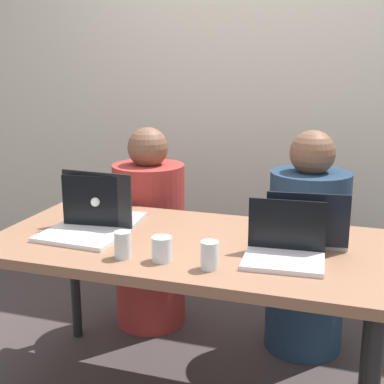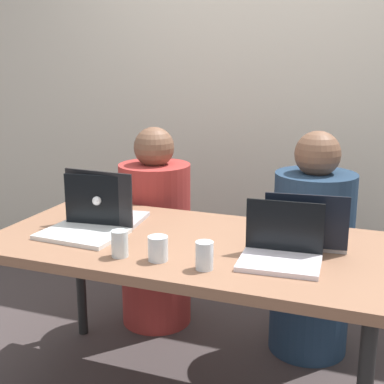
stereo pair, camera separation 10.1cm
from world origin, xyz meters
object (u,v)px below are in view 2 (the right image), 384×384
at_px(person_on_right, 312,257).
at_px(laptop_back_right, 306,233).
at_px(water_glass_right, 204,257).
at_px(water_glass_left, 120,245).
at_px(laptop_front_right, 281,250).
at_px(laptop_back_left, 106,212).
at_px(person_on_left, 156,238).
at_px(water_glass_center, 158,250).
at_px(laptop_front_left, 88,220).

xyz_separation_m(person_on_right, laptop_back_right, (0.04, -0.51, 0.29)).
xyz_separation_m(laptop_back_right, water_glass_right, (-0.29, -0.37, -0.01)).
bearing_deg(water_glass_left, laptop_front_right, 15.61).
height_order(laptop_back_left, water_glass_left, laptop_back_left).
bearing_deg(water_glass_left, laptop_back_left, 126.54).
bearing_deg(laptop_front_right, water_glass_right, -149.50).
xyz_separation_m(person_on_left, laptop_back_right, (0.88, -0.51, 0.30)).
xyz_separation_m(laptop_back_left, water_glass_center, (0.40, -0.32, -0.01)).
bearing_deg(laptop_back_right, laptop_front_left, 4.01).
bearing_deg(laptop_front_right, water_glass_left, -168.35).
bearing_deg(person_on_left, water_glass_center, 98.85).
height_order(laptop_front_right, water_glass_left, laptop_front_right).
xyz_separation_m(laptop_front_left, water_glass_center, (0.40, -0.18, -0.01)).
distance_m(laptop_back_right, water_glass_center, 0.59).
xyz_separation_m(person_on_left, person_on_right, (0.84, 0.00, 0.01)).
bearing_deg(water_glass_center, water_glass_left, -174.14).
relative_size(laptop_front_right, water_glass_center, 3.31).
bearing_deg(water_glass_right, laptop_back_right, 52.10).
xyz_separation_m(laptop_front_left, water_glass_right, (0.58, -0.20, -0.01)).
bearing_deg(water_glass_right, water_glass_center, 174.42).
height_order(laptop_back_right, water_glass_center, laptop_back_right).
relative_size(person_on_left, laptop_back_right, 3.27).
distance_m(laptop_front_left, water_glass_right, 0.62).
relative_size(laptop_front_left, water_glass_left, 3.44).
bearing_deg(water_glass_left, water_glass_center, 5.86).
xyz_separation_m(person_on_left, water_glass_right, (0.59, -0.88, 0.29)).
distance_m(person_on_left, laptop_back_right, 1.06).
height_order(laptop_front_left, water_glass_center, laptop_front_left).
relative_size(laptop_front_left, water_glass_center, 3.79).
bearing_deg(water_glass_right, person_on_left, 123.95).
height_order(laptop_back_right, water_glass_left, laptop_back_right).
xyz_separation_m(laptop_back_left, laptop_front_right, (0.81, -0.18, -0.00)).
distance_m(person_on_right, laptop_back_left, 1.03).
bearing_deg(water_glass_left, laptop_front_left, 142.16).
height_order(laptop_back_right, laptop_back_left, laptop_back_left).
relative_size(laptop_back_right, water_glass_center, 3.73).
relative_size(person_on_left, water_glass_center, 12.19).
relative_size(water_glass_center, water_glass_right, 0.91).
bearing_deg(water_glass_center, person_on_right, 63.47).
bearing_deg(laptop_back_left, laptop_back_right, 175.22).
xyz_separation_m(laptop_front_right, water_glass_left, (-0.56, -0.16, -0.00)).
bearing_deg(person_on_right, laptop_front_left, 45.68).
relative_size(laptop_back_right, water_glass_left, 3.38).
xyz_separation_m(laptop_back_right, laptop_back_left, (-0.87, -0.03, 0.00)).
bearing_deg(person_on_left, laptop_front_left, 74.25).
bearing_deg(person_on_left, person_on_right, 163.44).
xyz_separation_m(laptop_front_left, water_glass_left, (0.25, -0.20, -0.01)).
xyz_separation_m(person_on_left, water_glass_left, (0.26, -0.88, 0.29)).
xyz_separation_m(person_on_right, laptop_back_left, (-0.83, -0.54, 0.29)).
height_order(person_on_right, laptop_front_right, person_on_right).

